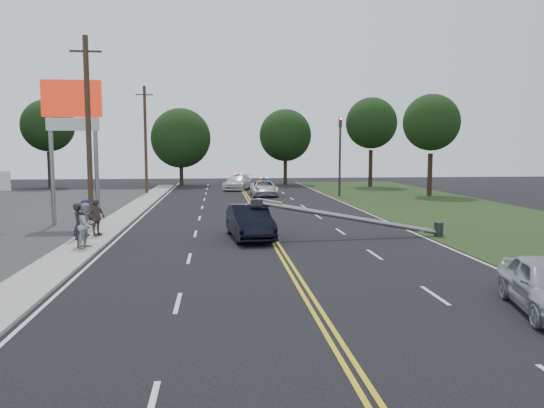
{
  "coord_description": "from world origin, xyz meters",
  "views": [
    {
      "loc": [
        -2.56,
        -16.49,
        4.27
      ],
      "look_at": [
        -0.06,
        7.82,
        1.7
      ],
      "focal_mm": 35.0,
      "sensor_mm": 36.0,
      "label": 1
    }
  ],
  "objects": [
    {
      "name": "tree_5",
      "position": [
        -20.9,
        43.87,
        6.73
      ],
      "size": [
        5.65,
        5.65,
        9.58
      ],
      "color": "black",
      "rests_on": "ground"
    },
    {
      "name": "grass_verge",
      "position": [
        13.5,
        10.0,
        0.01
      ],
      "size": [
        12.0,
        80.0,
        0.01
      ],
      "primitive_type": "cube",
      "color": "black",
      "rests_on": "ground"
    },
    {
      "name": "tree_7",
      "position": [
        5.47,
        46.18,
        5.81
      ],
      "size": [
        6.15,
        6.15,
        8.9
      ],
      "color": "black",
      "rests_on": "ground"
    },
    {
      "name": "pylon_sign",
      "position": [
        -10.5,
        14.0,
        6.0
      ],
      "size": [
        3.2,
        0.35,
        8.0
      ],
      "color": "gray",
      "rests_on": "ground"
    },
    {
      "name": "fallen_streetlight",
      "position": [
        4.19,
        8.0,
        0.92
      ],
      "size": [
        9.36,
        0.44,
        1.91
      ],
      "color": "#2D2D30",
      "rests_on": "ground"
    },
    {
      "name": "tree_9",
      "position": [
        16.56,
        29.73,
        6.56
      ],
      "size": [
        5.06,
        5.06,
        9.12
      ],
      "color": "black",
      "rests_on": "ground"
    },
    {
      "name": "bystander_a",
      "position": [
        -8.39,
        6.28,
        1.05
      ],
      "size": [
        0.59,
        0.76,
        1.87
      ],
      "primitive_type": "imported",
      "rotation": [
        0.0,
        0.0,
        1.79
      ],
      "color": "#222229",
      "rests_on": "sidewalk"
    },
    {
      "name": "utility_pole_mid",
      "position": [
        -9.2,
        12.0,
        5.08
      ],
      "size": [
        1.6,
        0.28,
        10.0
      ],
      "color": "#382619",
      "rests_on": "ground"
    },
    {
      "name": "bystander_d",
      "position": [
        -8.35,
        9.25,
        1.0
      ],
      "size": [
        0.93,
        1.1,
        1.76
      ],
      "primitive_type": "imported",
      "rotation": [
        0.0,
        0.0,
        0.98
      ],
      "color": "#63534F",
      "rests_on": "sidewalk"
    },
    {
      "name": "crashed_sedan",
      "position": [
        -1.07,
        8.38,
        0.8
      ],
      "size": [
        2.23,
        5.01,
        1.6
      ],
      "primitive_type": "imported",
      "rotation": [
        0.0,
        0.0,
        0.11
      ],
      "color": "black",
      "rests_on": "ground"
    },
    {
      "name": "centerline_yellow",
      "position": [
        0.0,
        10.0,
        0.01
      ],
      "size": [
        0.36,
        80.0,
        0.0
      ],
      "primitive_type": "cube",
      "color": "gold",
      "rests_on": "ground"
    },
    {
      "name": "bystander_c",
      "position": [
        -8.8,
        9.22,
        0.99
      ],
      "size": [
        0.88,
        1.24,
        1.74
      ],
      "primitive_type": "imported",
      "rotation": [
        0.0,
        0.0,
        1.34
      ],
      "color": "#171B39",
      "rests_on": "sidewalk"
    },
    {
      "name": "ground",
      "position": [
        0.0,
        0.0,
        0.0
      ],
      "size": [
        120.0,
        120.0,
        0.0
      ],
      "primitive_type": "plane",
      "color": "black",
      "rests_on": "ground"
    },
    {
      "name": "tree_8",
      "position": [
        14.47,
        41.39,
        7.05
      ],
      "size": [
        5.66,
        5.66,
        9.9
      ],
      "color": "black",
      "rests_on": "ground"
    },
    {
      "name": "tree_6",
      "position": [
        -6.73,
        45.47,
        5.44
      ],
      "size": [
        6.84,
        6.84,
        8.87
      ],
      "color": "black",
      "rests_on": "ground"
    },
    {
      "name": "sidewalk",
      "position": [
        -8.4,
        10.0,
        0.06
      ],
      "size": [
        1.8,
        70.0,
        0.12
      ],
      "primitive_type": "cube",
      "color": "#A19C92",
      "rests_on": "ground"
    },
    {
      "name": "emergency_a",
      "position": [
        1.59,
        31.12,
        0.69
      ],
      "size": [
        2.31,
        4.98,
        1.38
      ],
      "primitive_type": "imported",
      "rotation": [
        0.0,
        0.0,
        0.0
      ],
      "color": "silver",
      "rests_on": "ground"
    },
    {
      "name": "utility_pole_far",
      "position": [
        -9.2,
        34.0,
        5.08
      ],
      "size": [
        1.6,
        0.28,
        10.0
      ],
      "color": "#382619",
      "rests_on": "ground"
    },
    {
      "name": "emergency_b",
      "position": [
        -0.48,
        38.26,
        0.77
      ],
      "size": [
        3.69,
        5.71,
        1.54
      ],
      "primitive_type": "imported",
      "rotation": [
        0.0,
        0.0,
        -0.31
      ],
      "color": "silver",
      "rests_on": "ground"
    },
    {
      "name": "bystander_b",
      "position": [
        -8.04,
        6.13,
        1.07
      ],
      "size": [
        0.96,
        1.1,
        1.89
      ],
      "primitive_type": "imported",
      "rotation": [
        0.0,
        0.0,
        1.26
      ],
      "color": "#ACACB0",
      "rests_on": "sidewalk"
    },
    {
      "name": "traffic_signal",
      "position": [
        8.3,
        30.0,
        4.21
      ],
      "size": [
        0.28,
        0.41,
        7.05
      ],
      "color": "#2D2D30",
      "rests_on": "ground"
    }
  ]
}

